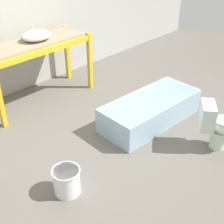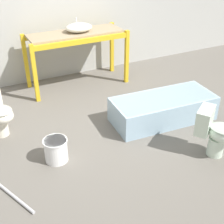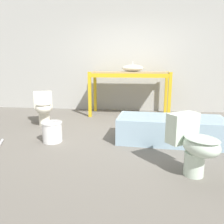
# 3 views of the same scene
# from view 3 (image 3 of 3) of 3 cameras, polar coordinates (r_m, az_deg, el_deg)

# --- Properties ---
(ground_plane) EXTENTS (12.00, 12.00, 0.00)m
(ground_plane) POSITION_cam_3_polar(r_m,az_deg,el_deg) (3.94, 2.21, -5.82)
(ground_plane) COLOR #666059
(warehouse_wall_rear) EXTENTS (10.80, 0.08, 3.20)m
(warehouse_wall_rear) POSITION_cam_3_polar(r_m,az_deg,el_deg) (5.95, 4.12, 15.83)
(warehouse_wall_rear) COLOR #ADADA8
(warehouse_wall_rear) RESTS_ON ground_plane
(shelving_rack) EXTENTS (1.91, 0.72, 1.06)m
(shelving_rack) POSITION_cam_3_polar(r_m,az_deg,el_deg) (5.35, 4.63, 8.64)
(shelving_rack) COLOR gold
(shelving_rack) RESTS_ON ground_plane
(sink_basin) EXTENTS (0.50, 0.41, 0.24)m
(sink_basin) POSITION_cam_3_polar(r_m,az_deg,el_deg) (5.34, 5.40, 11.34)
(sink_basin) COLOR silver
(sink_basin) RESTS_ON shelving_rack
(bathtub_main) EXTENTS (1.70, 0.82, 0.40)m
(bathtub_main) POSITION_cam_3_polar(r_m,az_deg,el_deg) (3.63, 14.94, -3.98)
(bathtub_main) COLOR #99B7CC
(bathtub_main) RESTS_ON ground_plane
(toilet_near) EXTENTS (0.56, 0.67, 0.68)m
(toilet_near) POSITION_cam_3_polar(r_m,az_deg,el_deg) (4.71, -17.45, 1.28)
(toilet_near) COLOR silver
(toilet_near) RESTS_ON ground_plane
(toilet_far) EXTENTS (0.62, 0.67, 0.68)m
(toilet_far) POSITION_cam_3_polar(r_m,az_deg,el_deg) (2.60, 20.57, -7.57)
(toilet_far) COLOR silver
(toilet_far) RESTS_ON ground_plane
(bucket_white) EXTENTS (0.33, 0.33, 0.33)m
(bucket_white) POSITION_cam_3_polar(r_m,az_deg,el_deg) (3.65, -15.36, -4.91)
(bucket_white) COLOR white
(bucket_white) RESTS_ON ground_plane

